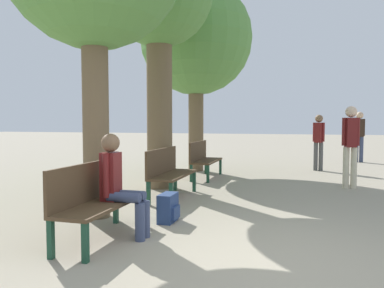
{
  "coord_description": "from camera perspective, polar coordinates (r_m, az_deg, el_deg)",
  "views": [
    {
      "loc": [
        0.26,
        -3.59,
        1.42
      ],
      "look_at": [
        -2.36,
        5.42,
        0.86
      ],
      "focal_mm": 35.0,
      "sensor_mm": 36.0,
      "label": 1
    }
  ],
  "objects": [
    {
      "name": "ground_plane",
      "position": [
        3.87,
        11.84,
        -18.13
      ],
      "size": [
        80.0,
        80.0,
        0.0
      ],
      "primitive_type": "plane",
      "color": "gray"
    },
    {
      "name": "bench_row_0",
      "position": [
        4.67,
        -14.54,
        -7.74
      ],
      "size": [
        0.49,
        1.5,
        0.92
      ],
      "color": "#4C3823",
      "rests_on": "ground_plane"
    },
    {
      "name": "bench_row_1",
      "position": [
        6.99,
        -3.64,
        -3.95
      ],
      "size": [
        0.49,
        1.5,
        0.92
      ],
      "color": "#4C3823",
      "rests_on": "ground_plane"
    },
    {
      "name": "bench_row_2",
      "position": [
        9.44,
        1.68,
        -2.02
      ],
      "size": [
        0.49,
        1.5,
        0.92
      ],
      "color": "#4C3823",
      "rests_on": "ground_plane"
    },
    {
      "name": "tree_row_1",
      "position": [
        8.4,
        -5.06,
        20.97
      ],
      "size": [
        2.3,
        2.3,
        5.29
      ],
      "color": "brown",
      "rests_on": "ground_plane"
    },
    {
      "name": "tree_row_2",
      "position": [
        11.0,
        0.61,
        15.58
      ],
      "size": [
        3.18,
        3.18,
        5.36
      ],
      "color": "brown",
      "rests_on": "ground_plane"
    },
    {
      "name": "person_seated",
      "position": [
        4.67,
        -11.0,
        -5.75
      ],
      "size": [
        0.59,
        0.34,
        1.27
      ],
      "color": "#384260",
      "rests_on": "ground_plane"
    },
    {
      "name": "backpack",
      "position": [
        5.37,
        -3.63,
        -9.71
      ],
      "size": [
        0.24,
        0.38,
        0.4
      ],
      "color": "navy",
      "rests_on": "ground_plane"
    },
    {
      "name": "pedestrian_near",
      "position": [
        14.3,
        24.14,
        1.49
      ],
      "size": [
        0.36,
        0.25,
        1.76
      ],
      "color": "#384260",
      "rests_on": "ground_plane"
    },
    {
      "name": "pedestrian_mid",
      "position": [
        11.38,
        18.73,
        0.77
      ],
      "size": [
        0.33,
        0.27,
        1.62
      ],
      "color": "#4C4C4C",
      "rests_on": "ground_plane"
    },
    {
      "name": "pedestrian_far",
      "position": [
        8.59,
        23.01,
        0.37
      ],
      "size": [
        0.35,
        0.27,
        1.74
      ],
      "color": "beige",
      "rests_on": "ground_plane"
    }
  ]
}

